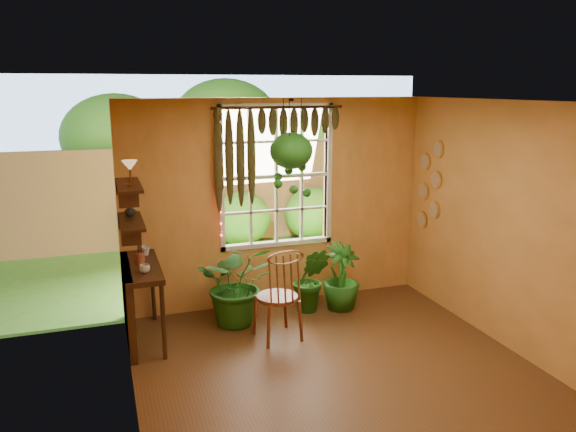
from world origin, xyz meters
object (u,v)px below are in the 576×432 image
windsor_chair (279,309)px  potted_plant_left (238,283)px  potted_plant_mid (311,279)px  counter_ledge (133,295)px  hanging_basket (291,156)px

windsor_chair → potted_plant_left: (-0.33, 0.57, 0.15)m
potted_plant_left → windsor_chair: bearing=-60.0°
potted_plant_mid → windsor_chair: bearing=-134.7°
counter_ledge → hanging_basket: size_ratio=0.99×
counter_ledge → windsor_chair: size_ratio=0.95×
potted_plant_left → potted_plant_mid: bearing=4.6°
windsor_chair → potted_plant_mid: size_ratio=1.48×
counter_ledge → hanging_basket: bearing=8.0°
hanging_basket → windsor_chair: bearing=-118.6°
windsor_chair → potted_plant_mid: windsor_chair is taller
windsor_chair → potted_plant_left: size_ratio=1.22×
windsor_chair → hanging_basket: hanging_basket is taller
potted_plant_left → hanging_basket: hanging_basket is taller
potted_plant_mid → hanging_basket: (-0.24, 0.09, 1.58)m
windsor_chair → hanging_basket: 1.85m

